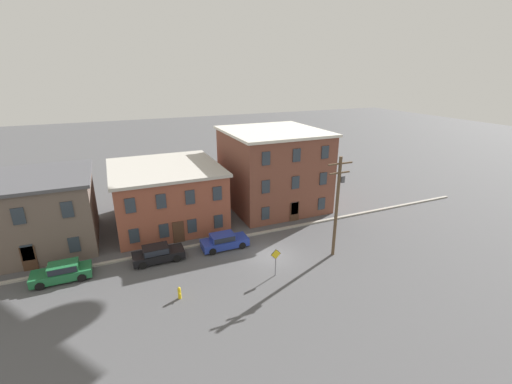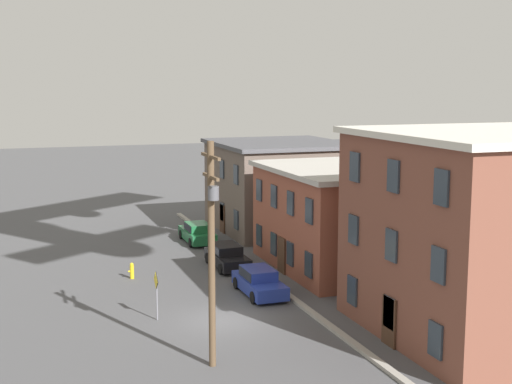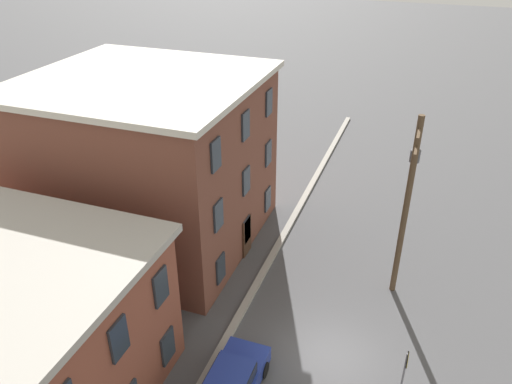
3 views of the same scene
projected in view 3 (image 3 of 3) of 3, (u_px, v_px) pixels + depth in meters
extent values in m
plane|color=#4C4C4F|center=(331.00, 356.00, 21.14)|extent=(200.00, 200.00, 0.00)
cube|color=#9E998E|center=(232.00, 328.00, 22.43)|extent=(56.00, 0.36, 0.16)
cube|color=#2D3842|center=(119.00, 339.00, 15.93)|extent=(0.90, 0.10, 1.40)
cube|color=#2D3842|center=(168.00, 346.00, 19.61)|extent=(0.90, 0.10, 1.40)
cube|color=#2D3842|center=(161.00, 287.00, 18.14)|extent=(0.90, 0.10, 1.40)
cube|color=brown|center=(150.00, 164.00, 27.01)|extent=(10.61, 11.10, 9.01)
cube|color=silver|center=(140.00, 80.00, 24.74)|extent=(11.11, 11.60, 0.30)
cube|color=#2D3842|center=(221.00, 268.00, 23.92)|extent=(0.90, 0.10, 1.40)
cube|color=#2D3842|center=(218.00, 215.00, 22.45)|extent=(0.90, 0.10, 1.40)
cube|color=#2D3842|center=(216.00, 155.00, 20.98)|extent=(0.90, 0.10, 1.40)
cube|color=#2D3842|center=(247.00, 230.00, 26.82)|extent=(0.90, 0.10, 1.40)
cube|color=#2D3842|center=(246.00, 181.00, 25.36)|extent=(0.90, 0.10, 1.40)
cube|color=#2D3842|center=(246.00, 125.00, 23.89)|extent=(0.90, 0.10, 1.40)
cube|color=#2D3842|center=(268.00, 199.00, 29.73)|extent=(0.90, 0.10, 1.40)
cube|color=#2D3842|center=(268.00, 153.00, 28.26)|extent=(0.90, 0.10, 1.40)
cube|color=#2D3842|center=(269.00, 102.00, 26.79)|extent=(0.90, 0.10, 1.40)
cube|color=#472D1E|center=(247.00, 236.00, 27.02)|extent=(1.10, 0.10, 2.20)
cube|color=#233899|center=(228.00, 382.00, 18.57)|extent=(2.20, 1.51, 0.55)
cube|color=#1E232D|center=(228.00, 382.00, 18.57)|extent=(2.02, 1.58, 0.48)
cylinder|color=black|center=(225.00, 359.00, 20.58)|extent=(0.66, 0.22, 0.66)
cylinder|color=black|center=(264.00, 370.00, 20.07)|extent=(0.66, 0.22, 0.66)
cylinder|color=slate|center=(403.00, 375.00, 18.84)|extent=(0.08, 0.08, 2.28)
cube|color=yellow|center=(407.00, 360.00, 18.41)|extent=(0.83, 0.03, 0.83)
cube|color=black|center=(407.00, 360.00, 18.42)|extent=(0.90, 0.02, 0.90)
cylinder|color=brown|center=(406.00, 211.00, 22.65)|extent=(0.28, 0.28, 9.17)
cube|color=brown|center=(420.00, 129.00, 20.70)|extent=(2.40, 0.12, 0.12)
cube|color=brown|center=(417.00, 146.00, 21.09)|extent=(2.00, 0.12, 0.12)
cylinder|color=#515156|center=(415.00, 156.00, 21.67)|extent=(0.44, 0.44, 0.55)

